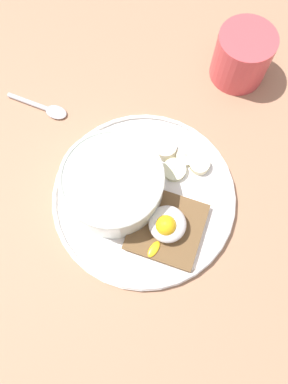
# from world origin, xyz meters

# --- Properties ---
(ground_plane) EXTENTS (1.20, 1.20, 0.02)m
(ground_plane) POSITION_xyz_m (0.00, 0.00, 0.01)
(ground_plane) COLOR #A47658
(ground_plane) RESTS_ON ground
(plate) EXTENTS (0.28, 0.28, 0.02)m
(plate) POSITION_xyz_m (0.00, 0.00, 0.03)
(plate) COLOR white
(plate) RESTS_ON ground_plane
(oatmeal_bowl) EXTENTS (0.14, 0.14, 0.07)m
(oatmeal_bowl) POSITION_xyz_m (-0.01, -0.04, 0.06)
(oatmeal_bowl) COLOR white
(oatmeal_bowl) RESTS_ON plate
(toast_slice) EXTENTS (0.14, 0.14, 0.01)m
(toast_slice) POSITION_xyz_m (0.05, 0.02, 0.04)
(toast_slice) COLOR brown
(toast_slice) RESTS_ON plate
(poached_egg) EXTENTS (0.07, 0.07, 0.04)m
(poached_egg) POSITION_xyz_m (0.06, 0.02, 0.06)
(poached_egg) COLOR white
(poached_egg) RESTS_ON toast_slice
(banana_slice_front) EXTENTS (0.05, 0.05, 0.01)m
(banana_slice_front) POSITION_xyz_m (-0.03, 0.05, 0.04)
(banana_slice_front) COLOR #EDF0C0
(banana_slice_front) RESTS_ON plate
(banana_slice_left) EXTENTS (0.04, 0.04, 0.02)m
(banana_slice_left) POSITION_xyz_m (-0.03, 0.09, 0.04)
(banana_slice_left) COLOR #F2E7BA
(banana_slice_left) RESTS_ON plate
(banana_slice_back) EXTENTS (0.05, 0.04, 0.02)m
(banana_slice_back) POSITION_xyz_m (-0.07, 0.05, 0.04)
(banana_slice_back) COLOR #F6E3BE
(banana_slice_back) RESTS_ON plate
(banana_slice_right) EXTENTS (0.04, 0.04, 0.01)m
(banana_slice_right) POSITION_xyz_m (-0.05, 0.07, 0.04)
(banana_slice_right) COLOR #F1EAC7
(banana_slice_right) RESTS_ON plate
(coffee_mug) EXTENTS (0.09, 0.09, 0.09)m
(coffee_mug) POSITION_xyz_m (-0.20, 0.19, 0.06)
(coffee_mug) COLOR #DC494E
(coffee_mug) RESTS_ON ground_plane
(spoon) EXTENTS (0.07, 0.10, 0.01)m
(spoon) POSITION_xyz_m (-0.18, -0.14, 0.02)
(spoon) COLOR silver
(spoon) RESTS_ON ground_plane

